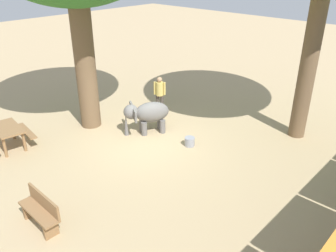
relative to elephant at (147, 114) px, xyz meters
The scene contains 6 objects.
ground_plane 1.18m from the elephant, 37.98° to the left, with size 60.00×60.00×0.00m, color tan.
elephant is the anchor object (origin of this frame).
person_handler 1.88m from the elephant, 149.93° to the right, with size 0.33×0.43×1.62m.
wooden_bench 5.65m from the elephant, 18.55° to the left, with size 0.42×1.40×0.88m.
picnic_table_near 4.94m from the elephant, 33.14° to the right, with size 1.66×1.68×0.78m.
feed_bucket 1.97m from the elephant, 98.83° to the left, with size 0.36×0.36×0.32m, color gray.
Camera 1 is at (7.41, 8.13, 6.05)m, focal length 36.96 mm.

